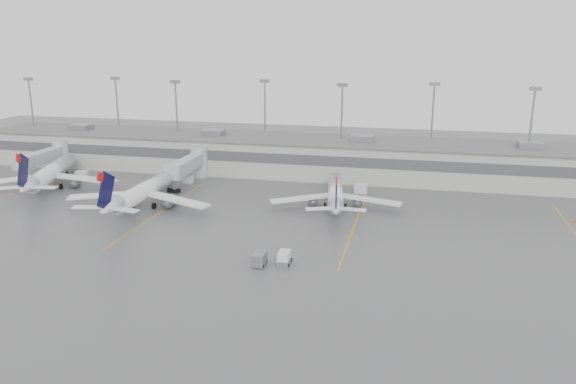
% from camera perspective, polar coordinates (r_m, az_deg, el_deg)
% --- Properties ---
extents(ground, '(260.00, 260.00, 0.00)m').
position_cam_1_polar(ground, '(77.20, -8.48, -7.96)').
color(ground, '#4E4E50').
rests_on(ground, ground).
extents(terminal, '(152.00, 17.00, 9.45)m').
position_cam_1_polar(terminal, '(129.21, 0.84, 3.73)').
color(terminal, '#9F9F9A').
rests_on(terminal, ground).
extents(light_masts, '(142.40, 8.00, 20.60)m').
position_cam_1_polar(light_masts, '(133.43, 1.39, 7.52)').
color(light_masts, gray).
rests_on(light_masts, ground).
extents(jet_bridge_left, '(4.00, 17.20, 7.00)m').
position_cam_1_polar(jet_bridge_left, '(141.05, -22.97, 3.37)').
color(jet_bridge_left, '#9EA0A3').
rests_on(jet_bridge_left, ground).
extents(jet_bridge_right, '(4.00, 17.20, 7.00)m').
position_cam_1_polar(jet_bridge_right, '(123.91, -9.70, 2.85)').
color(jet_bridge_right, '#9EA0A3').
rests_on(jet_bridge_right, ground).
extents(stand_markings, '(105.25, 40.00, 0.01)m').
position_cam_1_polar(stand_markings, '(98.42, -3.39, -2.59)').
color(stand_markings, '#CD9A0C').
rests_on(stand_markings, ground).
extents(jet_far_left, '(27.58, 31.40, 10.48)m').
position_cam_1_polar(jet_far_left, '(126.20, -23.09, 1.76)').
color(jet_far_left, white).
rests_on(jet_far_left, ground).
extents(jet_mid_left, '(27.77, 31.10, 10.07)m').
position_cam_1_polar(jet_mid_left, '(106.65, -14.47, 0.11)').
color(jet_mid_left, white).
rests_on(jet_mid_left, ground).
extents(jet_mid_right, '(23.94, 27.03, 8.78)m').
position_cam_1_polar(jet_mid_right, '(103.56, 4.84, -0.13)').
color(jet_mid_right, white).
rests_on(jet_mid_right, ground).
extents(baggage_tug, '(1.89, 2.86, 1.81)m').
position_cam_1_polar(baggage_tug, '(78.43, -0.40, -6.84)').
color(baggage_tug, silver).
rests_on(baggage_tug, ground).
extents(baggage_cart, '(1.67, 2.82, 1.79)m').
position_cam_1_polar(baggage_cart, '(78.03, -2.91, -6.80)').
color(baggage_cart, slate).
rests_on(baggage_cart, ground).
extents(gse_uld_a, '(2.83, 2.13, 1.82)m').
position_cam_1_polar(gse_uld_a, '(132.58, -20.18, 1.62)').
color(gse_uld_a, silver).
rests_on(gse_uld_a, ground).
extents(gse_uld_b, '(2.37, 1.63, 1.63)m').
position_cam_1_polar(gse_uld_b, '(123.42, -10.18, 1.32)').
color(gse_uld_b, silver).
rests_on(gse_uld_b, ground).
extents(gse_uld_c, '(2.62, 1.89, 1.75)m').
position_cam_1_polar(gse_uld_c, '(114.42, 7.40, 0.35)').
color(gse_uld_c, silver).
rests_on(gse_uld_c, ground).
extents(gse_loader, '(3.08, 4.00, 2.21)m').
position_cam_1_polar(gse_loader, '(121.24, -12.71, 1.07)').
color(gse_loader, slate).
rests_on(gse_loader, ground).
extents(cone_a, '(0.41, 0.41, 0.65)m').
position_cam_1_polar(cone_a, '(131.55, -22.53, 1.02)').
color(cone_a, '#EE4B05').
rests_on(cone_a, ground).
extents(cone_b, '(0.47, 0.47, 0.74)m').
position_cam_1_polar(cone_b, '(110.64, -13.51, -0.76)').
color(cone_b, '#EE4B05').
rests_on(cone_b, ground).
extents(cone_c, '(0.41, 0.41, 0.66)m').
position_cam_1_polar(cone_c, '(105.69, 2.52, -1.12)').
color(cone_c, '#EE4B05').
rests_on(cone_c, ground).
extents(cone_d, '(0.47, 0.47, 0.75)m').
position_cam_1_polar(cone_d, '(107.01, 27.17, -2.63)').
color(cone_d, '#EE4B05').
rests_on(cone_d, ground).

